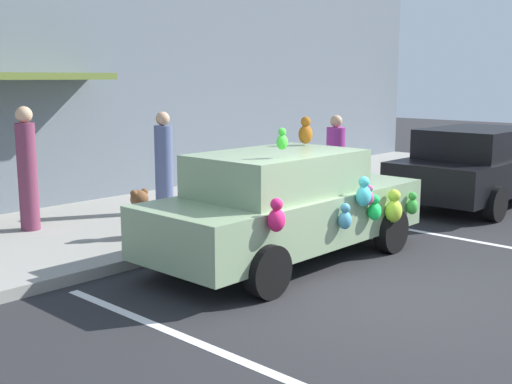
% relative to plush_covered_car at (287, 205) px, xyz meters
% --- Properties ---
extents(ground_plane, '(60.00, 60.00, 0.00)m').
position_rel_plush_covered_car_xyz_m(ground_plane, '(-0.34, -1.76, -0.79)').
color(ground_plane, '#262628').
extents(sidewalk, '(24.00, 4.00, 0.15)m').
position_rel_plush_covered_car_xyz_m(sidewalk, '(-0.34, 3.24, -0.72)').
color(sidewalk, gray).
rests_on(sidewalk, ground).
extents(storefront_building, '(24.00, 1.25, 6.40)m').
position_rel_plush_covered_car_xyz_m(storefront_building, '(-0.35, 5.38, 2.40)').
color(storefront_building, slate).
rests_on(storefront_building, ground).
extents(parking_stripe_front, '(0.12, 3.60, 0.01)m').
position_rel_plush_covered_car_xyz_m(parking_stripe_front, '(2.84, -0.76, -0.79)').
color(parking_stripe_front, silver).
rests_on(parking_stripe_front, ground).
extents(parking_stripe_rear, '(0.12, 3.60, 0.01)m').
position_rel_plush_covered_car_xyz_m(parking_stripe_rear, '(-2.73, -0.76, -0.79)').
color(parking_stripe_rear, silver).
rests_on(parking_stripe_rear, ground).
extents(plush_covered_car, '(4.36, 2.01, 1.97)m').
position_rel_plush_covered_car_xyz_m(plush_covered_car, '(0.00, 0.00, 0.00)').
color(plush_covered_car, gray).
rests_on(plush_covered_car, ground).
extents(parked_sedan_behind, '(4.56, 2.06, 1.54)m').
position_rel_plush_covered_car_xyz_m(parked_sedan_behind, '(5.78, -0.18, -0.00)').
color(parked_sedan_behind, black).
rests_on(parked_sedan_behind, ground).
extents(teddy_bear_on_sidewalk, '(0.39, 0.32, 0.74)m').
position_rel_plush_covered_car_xyz_m(teddy_bear_on_sidewalk, '(-0.92, 2.10, -0.30)').
color(teddy_bear_on_sidewalk, brown).
rests_on(teddy_bear_on_sidewalk, sidewalk).
extents(pedestrian_near_shopfront, '(0.30, 0.30, 1.94)m').
position_rel_plush_covered_car_xyz_m(pedestrian_near_shopfront, '(-1.80, 3.78, 0.30)').
color(pedestrian_near_shopfront, '#71314B').
rests_on(pedestrian_near_shopfront, sidewalk).
extents(pedestrian_walking_past, '(0.38, 0.38, 1.65)m').
position_rel_plush_covered_car_xyz_m(pedestrian_walking_past, '(3.79, 1.93, 0.11)').
color(pedestrian_walking_past, '#9D2F89').
rests_on(pedestrian_walking_past, sidewalk).
extents(pedestrian_by_lamp, '(0.32, 0.32, 1.79)m').
position_rel_plush_covered_car_xyz_m(pedestrian_by_lamp, '(0.50, 3.26, 0.21)').
color(pedestrian_by_lamp, '#4E5A85').
rests_on(pedestrian_by_lamp, sidewalk).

